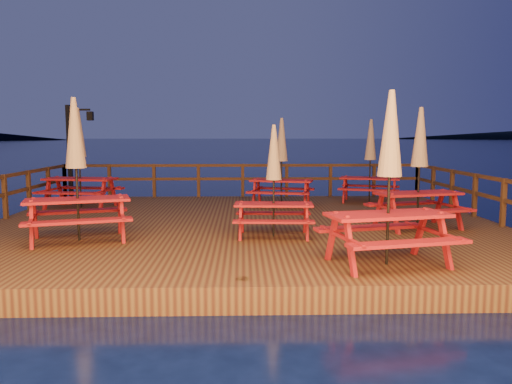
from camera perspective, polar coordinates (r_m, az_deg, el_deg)
ground at (r=11.88m, az=-1.48°, el=-5.42°), size 500.00×500.00×0.00m
deck at (r=11.84m, az=-1.49°, el=-4.47°), size 12.00×10.00×0.40m
deck_piles at (r=11.95m, az=-1.48°, el=-6.82°), size 11.44×9.44×1.40m
railing at (r=13.46m, az=-1.52°, el=1.03°), size 11.80×9.75×1.10m
lamp_post at (r=17.04m, az=-20.07°, el=5.28°), size 0.85×0.18×3.00m
picnic_table_0 at (r=15.60m, az=12.92°, el=3.66°), size 2.13×1.92×2.53m
picnic_table_1 at (r=14.92m, az=-19.55°, el=3.87°), size 2.20×1.92×2.81m
picnic_table_2 at (r=10.08m, az=2.04°, el=1.49°), size 1.66×1.39×2.27m
picnic_table_3 at (r=8.13m, az=15.00°, el=1.85°), size 2.23×1.97×2.76m
picnic_table_4 at (r=14.44m, az=2.94°, el=3.61°), size 2.08×1.86×2.54m
picnic_table_5 at (r=11.55m, az=18.16°, el=2.85°), size 2.18×1.93×2.66m
picnic_table_6 at (r=10.26m, az=-19.86°, el=2.68°), size 2.33×2.10×2.78m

